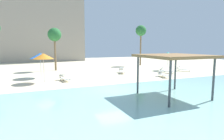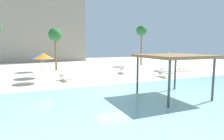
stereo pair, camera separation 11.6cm
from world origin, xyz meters
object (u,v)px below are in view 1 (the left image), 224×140
Objects in this scene: lounge_chair_0 at (163,74)px; palm_tree_1 at (141,32)px; palm_tree_3 at (55,36)px; beach_umbrella_blue_3 at (40,56)px; lounge_chair_2 at (183,69)px; lounge_chair_3 at (64,77)px; beach_umbrella_orange_1 at (43,56)px; lounge_chair_4 at (122,71)px; lounge_chair_5 at (166,70)px; shade_pavilion at (174,57)px; beach_umbrella_teal_4 at (168,54)px.

palm_tree_1 is at bearing 174.23° from lounge_chair_0.
beach_umbrella_blue_3 is at bearing -111.19° from palm_tree_3.
lounge_chair_2 and lounge_chair_3 have the same top height.
beach_umbrella_orange_1 is 2.94m from lounge_chair_3.
palm_tree_1 reaches higher than beach_umbrella_orange_1.
lounge_chair_3 is 0.32× the size of palm_tree_3.
beach_umbrella_orange_1 is 1.41× the size of lounge_chair_0.
beach_umbrella_blue_3 is 1.38× the size of lounge_chair_4.
lounge_chair_2 is at bearing -26.19° from palm_tree_3.
lounge_chair_5 is 0.32× the size of palm_tree_3.
palm_tree_1 is at bearing 31.15° from beach_umbrella_orange_1.
beach_umbrella_orange_1 reaches higher than lounge_chair_2.
lounge_chair_2 is (10.68, 10.19, -2.41)m from shade_pavilion.
lounge_chair_5 is (-1.95, -2.14, -2.00)m from beach_umbrella_teal_4.
shade_pavilion is at bearing 12.30° from lounge_chair_4.
lounge_chair_2 is (5.70, 2.84, 0.00)m from lounge_chair_0.
lounge_chair_0 is 1.03× the size of lounge_chair_2.
palm_tree_1 reaches higher than palm_tree_3.
shade_pavilion is 9.21m from lounge_chair_0.
lounge_chair_0 and lounge_chair_5 have the same top height.
palm_tree_3 reaches higher than beach_umbrella_teal_4.
lounge_chair_0 is 6.36m from lounge_chair_2.
beach_umbrella_blue_3 is at bearing -70.58° from lounge_chair_4.
lounge_chair_3 is at bearing -50.17° from lounge_chair_4.
beach_umbrella_blue_3 is at bearing -128.12° from lounge_chair_2.
beach_umbrella_blue_3 is 0.45× the size of palm_tree_3.
beach_umbrella_blue_3 reaches higher than lounge_chair_2.
palm_tree_1 is at bearing 115.33° from lounge_chair_3.
beach_umbrella_orange_1 is 1.08× the size of beach_umbrella_teal_4.
lounge_chair_0 is 5.42m from lounge_chair_4.
lounge_chair_2 is 18.66m from palm_tree_3.
lounge_chair_4 is (9.80, -0.40, -2.10)m from beach_umbrella_blue_3.
lounge_chair_4 is at bearing 80.53° from shade_pavilion.
lounge_chair_0 is 14.35m from palm_tree_1.
shade_pavilion is at bearing -19.30° from lounge_chair_0.
beach_umbrella_teal_4 is at bearing 90.85° from lounge_chair_3.
lounge_chair_5 is 16.10m from palm_tree_3.
lounge_chair_4 is at bearing -134.35° from palm_tree_1.
palm_tree_3 is (2.17, 8.95, 2.43)m from beach_umbrella_orange_1.
lounge_chair_3 is at bearing -91.48° from palm_tree_3.
palm_tree_1 reaches higher than lounge_chair_4.
lounge_chair_3 is 8.14m from lounge_chair_4.
lounge_chair_4 is at bearing -131.50° from lounge_chair_0.
beach_umbrella_orange_1 is 15.22m from lounge_chair_5.
palm_tree_1 reaches higher than lounge_chair_3.
beach_umbrella_teal_4 reaches higher than lounge_chair_5.
beach_umbrella_teal_4 is 6.55m from lounge_chair_0.
beach_umbrella_orange_1 is (-7.70, 9.21, -0.20)m from shade_pavilion.
palm_tree_3 is at bearing -147.90° from lounge_chair_2.
beach_umbrella_orange_1 is at bearing -103.60° from palm_tree_3.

